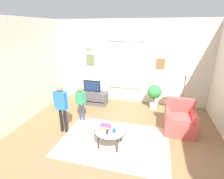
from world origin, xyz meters
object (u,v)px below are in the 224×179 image
object	(u,v)px
potted_plant_by_window	(154,93)
coffee_table	(110,131)
remote_near_books	(107,132)
book_stack	(105,126)
cup	(114,131)
television	(92,86)
floor_lamp	(186,76)
person_blue_shirt	(61,103)
tv_stand	(92,98)
remote_near_cup	(109,129)
armchair	(179,120)
person_green_shirt	(81,100)

from	to	relation	value
potted_plant_by_window	coffee_table	bearing A→B (deg)	-112.46
coffee_table	remote_near_books	xyz separation A→B (m)	(-0.04, -0.11, 0.04)
book_stack	cup	distance (m)	0.27
television	coffee_table	world-z (taller)	television
floor_lamp	book_stack	bearing A→B (deg)	-139.02
book_stack	person_blue_shirt	bearing A→B (deg)	171.84
tv_stand	television	world-z (taller)	television
remote_near_cup	floor_lamp	size ratio (longest dim) A/B	0.08
book_stack	remote_near_cup	bearing A→B (deg)	-4.98
coffee_table	remote_near_cup	xyz separation A→B (m)	(-0.04, 0.04, 0.04)
tv_stand	television	distance (m)	0.46
book_stack	potted_plant_by_window	xyz separation A→B (m)	(1.07, 2.23, 0.11)
armchair	person_green_shirt	distance (m)	2.82
armchair	television	bearing A→B (deg)	159.20
remote_near_books	person_green_shirt	size ratio (longest dim) A/B	0.13
book_stack	coffee_table	bearing A→B (deg)	-20.85
cup	remote_near_books	xyz separation A→B (m)	(-0.16, -0.05, -0.03)
person_blue_shirt	person_green_shirt	bearing A→B (deg)	72.13
remote_near_books	person_green_shirt	distance (m)	1.52
person_green_shirt	potted_plant_by_window	xyz separation A→B (m)	(2.08, 1.37, -0.12)
person_blue_shirt	floor_lamp	size ratio (longest dim) A/B	0.81
television	coffee_table	bearing A→B (deg)	-59.44
television	remote_near_cup	distance (m)	2.45
television	book_stack	xyz separation A→B (m)	(1.13, -2.09, -0.23)
person_blue_shirt	floor_lamp	distance (m)	3.49
tv_stand	armchair	bearing A→B (deg)	-20.85
coffee_table	book_stack	distance (m)	0.16
tv_stand	book_stack	world-z (taller)	book_stack
cup	tv_stand	bearing A→B (deg)	122.03
television	coffee_table	size ratio (longest dim) A/B	0.81
armchair	person_green_shirt	world-z (taller)	person_green_shirt
floor_lamp	television	bearing A→B (deg)	171.56
television	cup	bearing A→B (deg)	-57.93
armchair	cup	xyz separation A→B (m)	(-1.54, -1.09, 0.13)
book_stack	person_green_shirt	xyz separation A→B (m)	(-1.01, 0.86, 0.23)
armchair	potted_plant_by_window	bearing A→B (deg)	119.67
television	floor_lamp	bearing A→B (deg)	-8.44
remote_near_cup	potted_plant_by_window	world-z (taller)	potted_plant_by_window
cup	person_green_shirt	size ratio (longest dim) A/B	0.08
cup	potted_plant_by_window	world-z (taller)	potted_plant_by_window
television	remote_near_books	world-z (taller)	television
television	remote_near_books	bearing A→B (deg)	-61.54
coffee_table	person_blue_shirt	world-z (taller)	person_blue_shirt
cup	remote_near_cup	xyz separation A→B (m)	(-0.15, 0.10, -0.03)
remote_near_books	floor_lamp	bearing A→B (deg)	45.01
remote_near_cup	floor_lamp	world-z (taller)	floor_lamp
person_green_shirt	armchair	bearing A→B (deg)	2.54
remote_near_books	floor_lamp	size ratio (longest dim) A/B	0.08
remote_near_books	television	bearing A→B (deg)	118.46
cup	floor_lamp	world-z (taller)	floor_lamp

